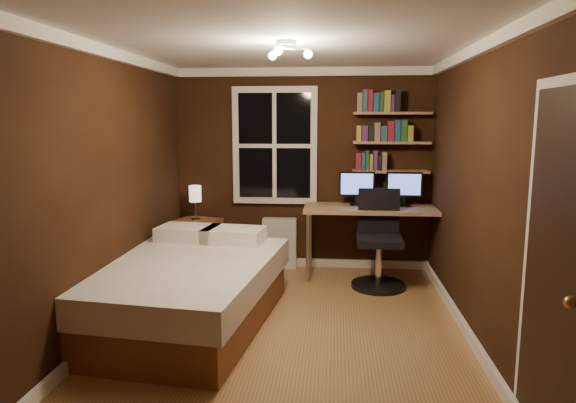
# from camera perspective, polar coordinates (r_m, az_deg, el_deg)

# --- Properties ---
(floor) EXTENTS (4.20, 4.20, 0.00)m
(floor) POSITION_cam_1_polar(r_m,az_deg,el_deg) (4.75, -0.06, -14.18)
(floor) COLOR #8D5D38
(floor) RESTS_ON ground
(wall_back) EXTENTS (3.20, 0.04, 2.50)m
(wall_back) POSITION_cam_1_polar(r_m,az_deg,el_deg) (6.48, 1.64, 3.56)
(wall_back) COLOR black
(wall_back) RESTS_ON ground
(wall_left) EXTENTS (0.04, 4.20, 2.50)m
(wall_left) POSITION_cam_1_polar(r_m,az_deg,el_deg) (4.82, -19.37, 1.12)
(wall_left) COLOR black
(wall_left) RESTS_ON ground
(wall_right) EXTENTS (0.04, 4.20, 2.50)m
(wall_right) POSITION_cam_1_polar(r_m,az_deg,el_deg) (4.55, 20.45, 0.61)
(wall_right) COLOR black
(wall_right) RESTS_ON ground
(ceiling) EXTENTS (3.20, 4.20, 0.02)m
(ceiling) POSITION_cam_1_polar(r_m,az_deg,el_deg) (4.40, -0.07, 17.25)
(ceiling) COLOR white
(ceiling) RESTS_ON wall_back
(window) EXTENTS (1.06, 0.06, 1.46)m
(window) POSITION_cam_1_polar(r_m,az_deg,el_deg) (6.46, -1.48, 6.21)
(window) COLOR white
(window) RESTS_ON wall_back
(door) EXTENTS (0.03, 0.82, 2.05)m
(door) POSITION_cam_1_polar(r_m,az_deg,el_deg) (3.15, 27.41, -7.63)
(door) COLOR black
(door) RESTS_ON ground
(door_knob) EXTENTS (0.06, 0.06, 0.06)m
(door_knob) POSITION_cam_1_polar(r_m,az_deg,el_deg) (2.88, 28.88, -9.79)
(door_knob) COLOR gold
(door_knob) RESTS_ON door
(ceiling_fixture) EXTENTS (0.44, 0.44, 0.18)m
(ceiling_fixture) POSITION_cam_1_polar(r_m,az_deg,el_deg) (4.29, -0.19, 16.11)
(ceiling_fixture) COLOR beige
(ceiling_fixture) RESTS_ON ceiling
(bookshelf_lower) EXTENTS (0.92, 0.22, 0.03)m
(bookshelf_lower) POSITION_cam_1_polar(r_m,az_deg,el_deg) (6.39, 11.31, 3.30)
(bookshelf_lower) COLOR #A37F4F
(bookshelf_lower) RESTS_ON wall_back
(books_row_lower) EXTENTS (0.42, 0.16, 0.23)m
(books_row_lower) POSITION_cam_1_polar(r_m,az_deg,el_deg) (6.38, 11.34, 4.47)
(books_row_lower) COLOR maroon
(books_row_lower) RESTS_ON bookshelf_lower
(bookshelf_middle) EXTENTS (0.92, 0.22, 0.03)m
(bookshelf_middle) POSITION_cam_1_polar(r_m,az_deg,el_deg) (6.36, 11.40, 6.44)
(bookshelf_middle) COLOR #A37F4F
(bookshelf_middle) RESTS_ON wall_back
(books_row_middle) EXTENTS (0.54, 0.16, 0.23)m
(books_row_middle) POSITION_cam_1_polar(r_m,az_deg,el_deg) (6.36, 11.44, 7.61)
(books_row_middle) COLOR navy
(books_row_middle) RESTS_ON bookshelf_middle
(bookshelf_upper) EXTENTS (0.92, 0.22, 0.03)m
(bookshelf_upper) POSITION_cam_1_polar(r_m,az_deg,el_deg) (6.36, 11.51, 9.59)
(bookshelf_upper) COLOR #A37F4F
(bookshelf_upper) RESTS_ON wall_back
(books_row_upper) EXTENTS (0.48, 0.16, 0.23)m
(books_row_upper) POSITION_cam_1_polar(r_m,az_deg,el_deg) (6.36, 11.54, 10.76)
(books_row_upper) COLOR #225127
(books_row_upper) RESTS_ON bookshelf_upper
(bed) EXTENTS (1.83, 2.37, 0.75)m
(bed) POSITION_cam_1_polar(r_m,az_deg,el_deg) (4.91, -11.78, -9.59)
(bed) COLOR brown
(bed) RESTS_ON ground
(nightstand) EXTENTS (0.63, 0.63, 0.63)m
(nightstand) POSITION_cam_1_polar(r_m,az_deg,el_deg) (6.60, -10.12, -4.73)
(nightstand) COLOR brown
(nightstand) RESTS_ON ground
(bedside_lamp) EXTENTS (0.15, 0.15, 0.43)m
(bedside_lamp) POSITION_cam_1_polar(r_m,az_deg,el_deg) (6.49, -10.25, -0.16)
(bedside_lamp) COLOR white
(bedside_lamp) RESTS_ON nightstand
(radiator) EXTENTS (0.43, 0.15, 0.64)m
(radiator) POSITION_cam_1_polar(r_m,az_deg,el_deg) (6.55, -0.93, -4.64)
(radiator) COLOR silver
(radiator) RESTS_ON ground
(desk) EXTENTS (1.78, 0.67, 0.85)m
(desk) POSITION_cam_1_polar(r_m,az_deg,el_deg) (6.21, 10.08, -1.14)
(desk) COLOR #A37F4F
(desk) RESTS_ON ground
(monitor_left) EXTENTS (0.43, 0.12, 0.41)m
(monitor_left) POSITION_cam_1_polar(r_m,az_deg,el_deg) (6.24, 7.64, 1.43)
(monitor_left) COLOR black
(monitor_left) RESTS_ON desk
(monitor_right) EXTENTS (0.43, 0.12, 0.41)m
(monitor_right) POSITION_cam_1_polar(r_m,az_deg,el_deg) (6.29, 12.78, 1.35)
(monitor_right) COLOR black
(monitor_right) RESTS_ON desk
(desk_lamp) EXTENTS (0.14, 0.32, 0.44)m
(desk_lamp) POSITION_cam_1_polar(r_m,az_deg,el_deg) (6.15, 17.47, 1.11)
(desk_lamp) COLOR silver
(desk_lamp) RESTS_ON desk
(office_chair) EXTENTS (0.60, 0.60, 1.10)m
(office_chair) POSITION_cam_1_polar(r_m,az_deg,el_deg) (5.90, 10.05, -5.24)
(office_chair) COLOR black
(office_chair) RESTS_ON ground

